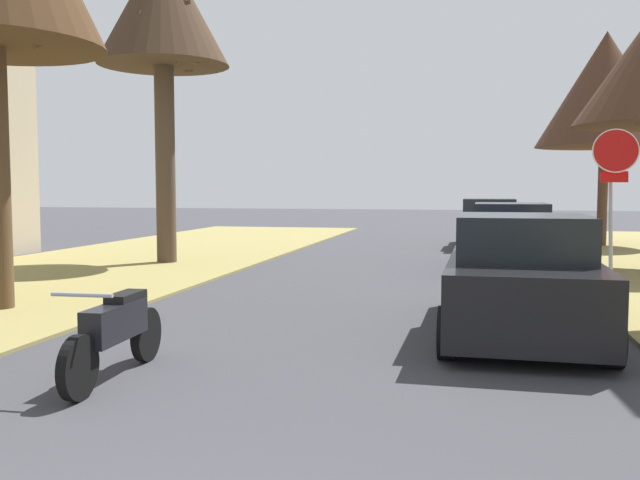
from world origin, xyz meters
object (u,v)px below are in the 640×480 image
object	(u,v)px
stop_sign_far	(614,174)
parked_sedan_navy	(510,240)
parked_motorcycle	(116,331)
parked_sedan_tan	(489,225)
street_tree_right_far	(606,90)
street_tree_left_mid_b	(163,10)
parked_sedan_black	(521,279)

from	to	relation	value
stop_sign_far	parked_sedan_navy	distance (m)	3.79
parked_sedan_navy	parked_motorcycle	xyz separation A→B (m)	(-4.36, -10.24, -0.24)
parked_sedan_tan	street_tree_right_far	bearing A→B (deg)	14.73
street_tree_left_mid_b	parked_motorcycle	distance (m)	12.16
parked_motorcycle	street_tree_left_mid_b	bearing A→B (deg)	112.23
street_tree_left_mid_b	parked_sedan_tan	xyz separation A→B (m)	(8.07, 6.91, -5.58)
street_tree_left_mid_b	stop_sign_far	bearing A→B (deg)	-15.30
parked_sedan_black	parked_sedan_navy	xyz separation A→B (m)	(0.24, 7.13, 0.00)
stop_sign_far	street_tree_left_mid_b	bearing A→B (deg)	164.70
stop_sign_far	parked_sedan_navy	world-z (taller)	stop_sign_far
parked_sedan_tan	parked_motorcycle	size ratio (longest dim) A/B	2.16
stop_sign_far	parked_sedan_tan	distance (m)	9.95
street_tree_right_far	parked_sedan_navy	size ratio (longest dim) A/B	1.56
stop_sign_far	parked_sedan_tan	bearing A→B (deg)	101.49
parked_sedan_navy	parked_motorcycle	distance (m)	11.14
parked_sedan_tan	street_tree_left_mid_b	bearing A→B (deg)	-139.44
stop_sign_far	parked_sedan_navy	size ratio (longest dim) A/B	0.67
parked_sedan_black	stop_sign_far	bearing A→B (deg)	65.09
parked_sedan_black	parked_sedan_tan	bearing A→B (deg)	90.39
stop_sign_far	street_tree_left_mid_b	distance (m)	11.19
parked_sedan_black	parked_motorcycle	world-z (taller)	parked_sedan_black
parked_sedan_navy	parked_motorcycle	size ratio (longest dim) A/B	2.16
stop_sign_far	parked_sedan_black	bearing A→B (deg)	-114.91
parked_sedan_navy	parked_sedan_tan	world-z (taller)	same
parked_sedan_tan	parked_motorcycle	xyz separation A→B (m)	(-4.03, -16.79, -0.24)
stop_sign_far	street_tree_left_mid_b	size ratio (longest dim) A/B	0.37
parked_sedan_tan	parked_sedan_navy	bearing A→B (deg)	-87.11
street_tree_left_mid_b	parked_motorcycle	world-z (taller)	street_tree_left_mid_b
street_tree_right_far	parked_sedan_navy	distance (m)	9.27
street_tree_left_mid_b	parked_sedan_black	distance (m)	11.98
parked_sedan_black	parked_motorcycle	bearing A→B (deg)	-142.92
parked_sedan_navy	parked_sedan_black	bearing A→B (deg)	-91.91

